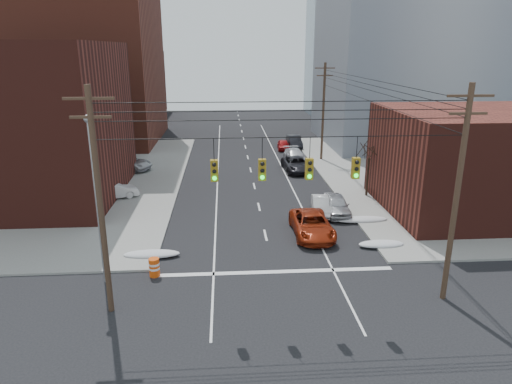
{
  "coord_description": "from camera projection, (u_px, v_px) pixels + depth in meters",
  "views": [
    {
      "loc": [
        -2.69,
        -17.33,
        12.44
      ],
      "look_at": [
        -0.62,
        12.58,
        3.0
      ],
      "focal_mm": 32.0,
      "sensor_mm": 36.0,
      "label": 1
    }
  ],
  "objects": [
    {
      "name": "building_office",
      "position": [
        411.0,
        48.0,
        59.96
      ],
      "size": [
        22.0,
        20.0,
        25.0
      ],
      "primitive_type": "cube",
      "color": "gray",
      "rests_on": "ground"
    },
    {
      "name": "ground",
      "position": [
        289.0,
        340.0,
        20.41
      ],
      "size": [
        160.0,
        160.0,
        0.0
      ],
      "primitive_type": "plane",
      "color": "black",
      "rests_on": "ground"
    },
    {
      "name": "lot_car_a",
      "position": [
        114.0,
        191.0,
        38.99
      ],
      "size": [
        4.27,
        2.84,
        1.33
      ],
      "primitive_type": "imported",
      "rotation": [
        0.0,
        0.0,
        1.96
      ],
      "color": "silver",
      "rests_on": "sidewalk_nw"
    },
    {
      "name": "parked_car_e",
      "position": [
        283.0,
        145.0,
        58.61
      ],
      "size": [
        1.69,
        3.72,
        1.24
      ],
      "primitive_type": "imported",
      "rotation": [
        0.0,
        0.0,
        -0.07
      ],
      "color": "maroon",
      "rests_on": "ground"
    },
    {
      "name": "utility_pole_far",
      "position": [
        323.0,
        110.0,
        51.58
      ],
      "size": [
        2.2,
        0.28,
        11.0
      ],
      "color": "#473323",
      "rests_on": "ground"
    },
    {
      "name": "traffic_signals",
      "position": [
        286.0,
        168.0,
        21.08
      ],
      "size": [
        17.0,
        0.42,
        2.02
      ],
      "color": "black",
      "rests_on": "ground"
    },
    {
      "name": "sidewalk_ne",
      "position": [
        509.0,
        172.0,
        47.85
      ],
      "size": [
        40.0,
        40.0,
        0.15
      ],
      "primitive_type": "cube",
      "color": "gray",
      "rests_on": "ground"
    },
    {
      "name": "snow_ne",
      "position": [
        381.0,
        244.0,
        29.87
      ],
      "size": [
        3.0,
        1.08,
        0.42
      ],
      "primitive_type": "ellipsoid",
      "color": "silver",
      "rests_on": "ground"
    },
    {
      "name": "parked_car_b",
      "position": [
        322.0,
        206.0,
        35.8
      ],
      "size": [
        1.91,
        4.21,
        1.34
      ],
      "primitive_type": "imported",
      "rotation": [
        0.0,
        0.0,
        -0.12
      ],
      "color": "silver",
      "rests_on": "ground"
    },
    {
      "name": "lot_car_b",
      "position": [
        126.0,
        163.0,
        48.17
      ],
      "size": [
        6.11,
        4.53,
        1.54
      ],
      "primitive_type": "imported",
      "rotation": [
        0.0,
        0.0,
        1.17
      ],
      "color": "#A5A5A9",
      "rests_on": "sidewalk_nw"
    },
    {
      "name": "construction_barrel",
      "position": [
        154.0,
        267.0,
        25.97
      ],
      "size": [
        0.71,
        0.71,
        1.08
      ],
      "rotation": [
        0.0,
        0.0,
        0.17
      ],
      "color": "#E14A0B",
      "rests_on": "ground"
    },
    {
      "name": "lot_car_c",
      "position": [
        50.0,
        190.0,
        39.25
      ],
      "size": [
        4.85,
        2.19,
        1.38
      ],
      "primitive_type": "imported",
      "rotation": [
        0.0,
        0.0,
        1.52
      ],
      "color": "black",
      "rests_on": "sidewalk_nw"
    },
    {
      "name": "snow_east_far",
      "position": [
        361.0,
        220.0,
        34.15
      ],
      "size": [
        4.0,
        1.08,
        0.42
      ],
      "primitive_type": "ellipsoid",
      "color": "silver",
      "rests_on": "ground"
    },
    {
      "name": "parked_car_d",
      "position": [
        295.0,
        156.0,
        52.31
      ],
      "size": [
        2.37,
        5.07,
        1.43
      ],
      "primitive_type": "imported",
      "rotation": [
        0.0,
        0.0,
        0.07
      ],
      "color": "silver",
      "rests_on": "ground"
    },
    {
      "name": "street_light",
      "position": [
        95.0,
        187.0,
        23.82
      ],
      "size": [
        0.44,
        0.44,
        9.32
      ],
      "color": "gray",
      "rests_on": "ground"
    },
    {
      "name": "parked_car_f",
      "position": [
        294.0,
        142.0,
        59.89
      ],
      "size": [
        1.67,
        4.68,
        1.54
      ],
      "primitive_type": "imported",
      "rotation": [
        0.0,
        0.0,
        0.01
      ],
      "color": "black",
      "rests_on": "ground"
    },
    {
      "name": "utility_pole_left",
      "position": [
        100.0,
        200.0,
        20.96
      ],
      "size": [
        2.2,
        0.28,
        11.0
      ],
      "color": "#473323",
      "rests_on": "ground"
    },
    {
      "name": "building_glass",
      "position": [
        366.0,
        57.0,
        85.29
      ],
      "size": [
        20.0,
        18.0,
        22.0
      ],
      "primitive_type": "cube",
      "color": "gray",
      "rests_on": "ground"
    },
    {
      "name": "red_pickup",
      "position": [
        312.0,
        225.0,
        31.63
      ],
      "size": [
        2.62,
        5.61,
        1.55
      ],
      "primitive_type": "imported",
      "rotation": [
        0.0,
        0.0,
        0.01
      ],
      "color": "maroon",
      "rests_on": "ground"
    },
    {
      "name": "building_storefront",
      "position": [
        490.0,
        162.0,
        35.61
      ],
      "size": [
        16.0,
        12.0,
        8.0
      ],
      "primitive_type": "cube",
      "color": "#4C1D17",
      "rests_on": "ground"
    },
    {
      "name": "snow_nw",
      "position": [
        152.0,
        254.0,
        28.42
      ],
      "size": [
        3.5,
        1.08,
        0.42
      ],
      "primitive_type": "ellipsoid",
      "color": "silver",
      "rests_on": "ground"
    },
    {
      "name": "building_brick_tall",
      "position": [
        61.0,
        28.0,
        59.99
      ],
      "size": [
        24.0,
        20.0,
        30.0
      ],
      "primitive_type": "cube",
      "color": "brown",
      "rests_on": "ground"
    },
    {
      "name": "lot_car_d",
      "position": [
        49.0,
        175.0,
        44.09
      ],
      "size": [
        3.94,
        2.14,
        1.27
      ],
      "primitive_type": "imported",
      "rotation": [
        0.0,
        0.0,
        1.75
      ],
      "color": "#AEAEB3",
      "rests_on": "sidewalk_nw"
    },
    {
      "name": "bare_tree",
      "position": [
        368.0,
        171.0,
        39.37
      ],
      "size": [
        2.09,
        2.2,
        4.93
      ],
      "color": "black",
      "rests_on": "ground"
    },
    {
      "name": "parked_car_a",
      "position": [
        336.0,
        205.0,
        35.67
      ],
      "size": [
        1.98,
        4.55,
        1.53
      ],
      "primitive_type": "imported",
      "rotation": [
        0.0,
        0.0,
        -0.04
      ],
      "color": "#B1B1B6",
      "rests_on": "ground"
    },
    {
      "name": "parked_car_c",
      "position": [
        296.0,
        164.0,
        48.24
      ],
      "size": [
        2.84,
        5.53,
        1.49
      ],
      "primitive_type": "imported",
      "rotation": [
        0.0,
        0.0,
        0.07
      ],
      "color": "black",
      "rests_on": "ground"
    },
    {
      "name": "utility_pole_right",
      "position": [
        457.0,
        193.0,
        22.08
      ],
      "size": [
        2.2,
        0.28,
        11.0
      ],
      "color": "#473323",
      "rests_on": "ground"
    },
    {
      "name": "building_brick_far",
      "position": [
        102.0,
        84.0,
        87.3
      ],
      "size": [
        22.0,
        18.0,
        12.0
      ],
      "primitive_type": "cube",
      "color": "#4C1D17",
      "rests_on": "ground"
    }
  ]
}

